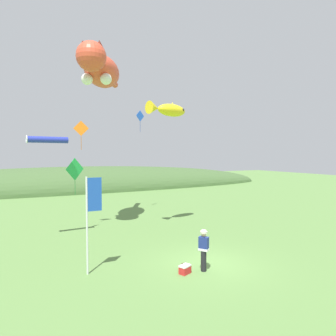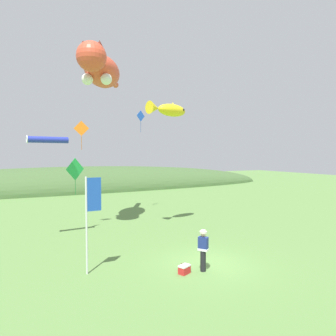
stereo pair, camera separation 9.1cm
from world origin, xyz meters
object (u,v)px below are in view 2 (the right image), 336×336
(festival_attendant, at_px, (203,249))
(kite_fish_windsock, at_px, (168,110))
(kite_diamond_orange, at_px, (81,129))
(kite_diamond_green, at_px, (75,169))
(picnic_cooler, at_px, (184,269))
(kite_spool, at_px, (183,266))
(festival_banner_pole, at_px, (90,210))
(kite_diamond_blue, at_px, (141,116))
(kite_tube_streamer, at_px, (47,140))
(kite_giant_cat, at_px, (100,70))

(festival_attendant, xyz_separation_m, kite_fish_windsock, (2.06, 7.47, 7.03))
(kite_diamond_orange, distance_m, kite_diamond_green, 2.79)
(festival_attendant, xyz_separation_m, kite_diamond_orange, (-3.29, 9.35, 5.69))
(picnic_cooler, bearing_deg, kite_spool, 65.45)
(festival_banner_pole, bearing_deg, kite_diamond_blue, 59.67)
(picnic_cooler, height_order, kite_tube_streamer, kite_tube_streamer)
(kite_giant_cat, bearing_deg, kite_diamond_orange, -175.69)
(festival_attendant, height_order, kite_spool, festival_attendant)
(kite_spool, bearing_deg, picnic_cooler, -114.55)
(kite_giant_cat, height_order, kite_diamond_green, kite_giant_cat)
(kite_diamond_blue, bearing_deg, kite_diamond_orange, -144.15)
(picnic_cooler, bearing_deg, festival_attendant, -8.20)
(festival_attendant, bearing_deg, kite_spool, 134.47)
(festival_attendant, distance_m, kite_spool, 1.21)
(kite_diamond_orange, xyz_separation_m, kite_diamond_green, (-0.57, -0.86, -2.59))
(festival_banner_pole, xyz_separation_m, kite_diamond_blue, (6.79, 11.60, 5.57))
(kite_diamond_orange, bearing_deg, festival_attendant, -70.60)
(kite_tube_streamer, bearing_deg, festival_banner_pole, -78.63)
(kite_giant_cat, height_order, kite_diamond_blue, kite_giant_cat)
(kite_tube_streamer, bearing_deg, picnic_cooler, -58.17)
(festival_banner_pole, bearing_deg, kite_fish_windsock, 41.04)
(festival_banner_pole, height_order, kite_giant_cat, kite_giant_cat)
(kite_diamond_green, bearing_deg, kite_diamond_orange, 56.53)
(kite_tube_streamer, relative_size, kite_diamond_green, 0.97)
(festival_attendant, distance_m, kite_giant_cat, 13.65)
(festival_banner_pole, distance_m, kite_tube_streamer, 6.62)
(kite_diamond_green, bearing_deg, kite_diamond_blue, 38.45)
(kite_diamond_orange, bearing_deg, kite_fish_windsock, -19.33)
(festival_banner_pole, xyz_separation_m, kite_giant_cat, (2.36, 7.55, 7.93))
(kite_giant_cat, bearing_deg, festival_banner_pole, -107.34)
(picnic_cooler, height_order, festival_banner_pole, festival_banner_pole)
(kite_spool, xyz_separation_m, kite_tube_streamer, (-4.88, 6.98, 5.69))
(picnic_cooler, xyz_separation_m, kite_fish_windsock, (2.91, 7.35, 7.80))
(kite_tube_streamer, height_order, kite_diamond_blue, kite_diamond_blue)
(kite_diamond_blue, bearing_deg, festival_attendant, -100.25)
(festival_banner_pole, bearing_deg, kite_tube_streamer, 101.37)
(kite_giant_cat, xyz_separation_m, kite_fish_windsock, (4.05, -1.98, -2.63))
(kite_fish_windsock, distance_m, kite_diamond_blue, 6.04)
(kite_spool, bearing_deg, kite_diamond_green, 112.42)
(kite_spool, distance_m, picnic_cooler, 0.56)
(festival_attendant, relative_size, kite_diamond_orange, 0.94)
(festival_banner_pole, distance_m, kite_diamond_orange, 8.51)
(picnic_cooler, distance_m, kite_giant_cat, 14.03)
(festival_attendant, bearing_deg, picnic_cooler, 171.80)
(kite_diamond_blue, bearing_deg, kite_giant_cat, -137.60)
(festival_banner_pole, distance_m, kite_fish_windsock, 10.02)
(kite_fish_windsock, height_order, kite_diamond_blue, kite_diamond_blue)
(festival_attendant, relative_size, kite_giant_cat, 0.25)
(picnic_cooler, height_order, kite_diamond_orange, kite_diamond_orange)
(festival_attendant, relative_size, kite_spool, 7.21)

